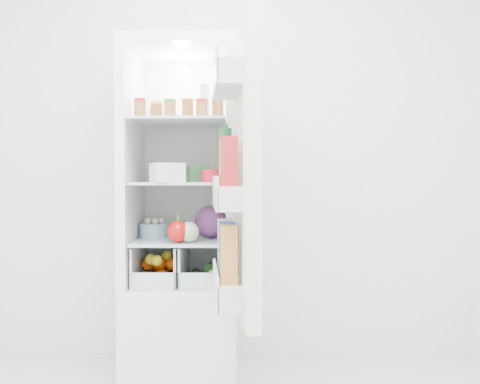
{
  "coord_description": "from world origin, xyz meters",
  "views": [
    {
      "loc": [
        0.15,
        -1.72,
        1.1
      ],
      "look_at": [
        0.12,
        0.95,
        1.01
      ],
      "focal_mm": 40.0,
      "sensor_mm": 36.0,
      "label": 1
    }
  ],
  "objects_px": {
    "refrigerator": "(183,252)",
    "red_cabbage": "(211,222)",
    "mushroom_bowl": "(154,230)",
    "fridge_door": "(241,176)"
  },
  "relations": [
    {
      "from": "refrigerator",
      "to": "red_cabbage",
      "type": "xyz_separation_m",
      "value": [
        0.15,
        -0.04,
        0.17
      ]
    },
    {
      "from": "refrigerator",
      "to": "mushroom_bowl",
      "type": "relative_size",
      "value": 11.1
    },
    {
      "from": "refrigerator",
      "to": "fridge_door",
      "type": "distance_m",
      "value": 0.83
    },
    {
      "from": "refrigerator",
      "to": "red_cabbage",
      "type": "height_order",
      "value": "refrigerator"
    },
    {
      "from": "refrigerator",
      "to": "fridge_door",
      "type": "bearing_deg",
      "value": -62.86
    },
    {
      "from": "refrigerator",
      "to": "fridge_door",
      "type": "height_order",
      "value": "refrigerator"
    },
    {
      "from": "refrigerator",
      "to": "red_cabbage",
      "type": "bearing_deg",
      "value": -14.92
    },
    {
      "from": "refrigerator",
      "to": "mushroom_bowl",
      "type": "bearing_deg",
      "value": 177.78
    },
    {
      "from": "red_cabbage",
      "to": "mushroom_bowl",
      "type": "distance_m",
      "value": 0.33
    },
    {
      "from": "red_cabbage",
      "to": "fridge_door",
      "type": "xyz_separation_m",
      "value": [
        0.17,
        -0.6,
        0.26
      ]
    }
  ]
}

